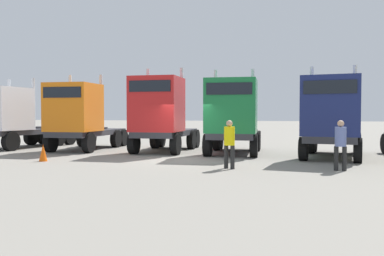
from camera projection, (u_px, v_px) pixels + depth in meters
The scene contains 9 objects.
ground at pixel (179, 160), 18.39m from camera, with size 200.00×200.00×0.00m, color gray.
semi_truck_white at pixel (12, 117), 24.12m from camera, with size 3.19×6.46×4.15m.
semi_truck_orange at pixel (79, 116), 22.76m from camera, with size 2.92×6.20×4.28m.
semi_truck_red at pixel (161, 114), 21.64m from camera, with size 2.82×6.02×4.52m.
semi_truck_green at pixel (233, 116), 20.47m from camera, with size 2.96×5.88×4.33m.
semi_truck_navy at pixel (332, 117), 18.51m from camera, with size 3.14×6.12×4.28m.
visitor_in_hivis at pixel (229, 141), 15.33m from camera, with size 0.52×0.52×1.81m.
visitor_with_camera at pixel (340, 141), 14.78m from camera, with size 0.44×0.41×1.82m.
traffic_cone_near at pixel (43, 153), 17.77m from camera, with size 0.36×0.36×0.73m, color #F2590C.
Camera 1 is at (5.47, -17.51, 2.06)m, focal length 38.50 mm.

